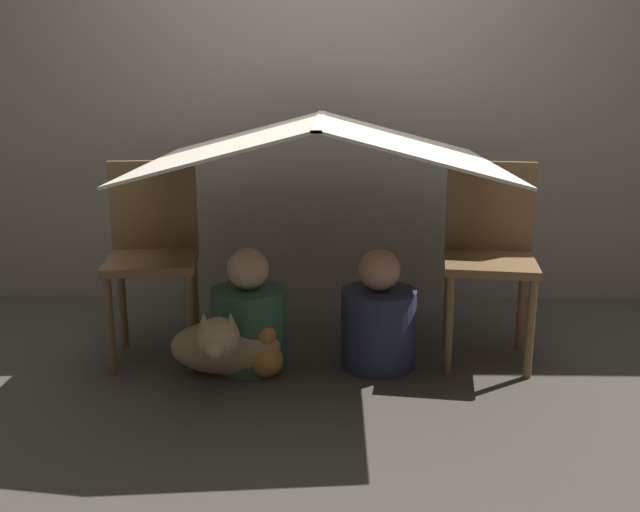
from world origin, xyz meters
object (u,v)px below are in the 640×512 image
object	(u,v)px
person_front	(249,320)
chair_left	(153,249)
chair_right	(489,250)
person_second	(378,320)
dog	(224,345)

from	to	relation	value
person_front	chair_left	bearing A→B (deg)	162.03
chair_right	person_front	xyz separation A→B (m)	(-1.07, -0.14, -0.29)
person_front	person_second	world-z (taller)	person_front
chair_left	chair_right	bearing A→B (deg)	-7.30
chair_left	person_front	bearing A→B (deg)	-25.27
person_front	person_second	distance (m)	0.57
person_front	person_second	xyz separation A→B (m)	(0.57, 0.01, -0.00)
dog	chair_right	bearing A→B (deg)	13.71
dog	chair_left	bearing A→B (deg)	141.18
chair_left	person_second	xyz separation A→B (m)	(1.02, -0.14, -0.29)
chair_right	dog	xyz separation A→B (m)	(-1.16, -0.28, -0.35)
chair_right	person_front	bearing A→B (deg)	-164.32
chair_right	dog	size ratio (longest dim) A/B	1.86
chair_right	person_front	distance (m)	1.12
person_front	dog	distance (m)	0.18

